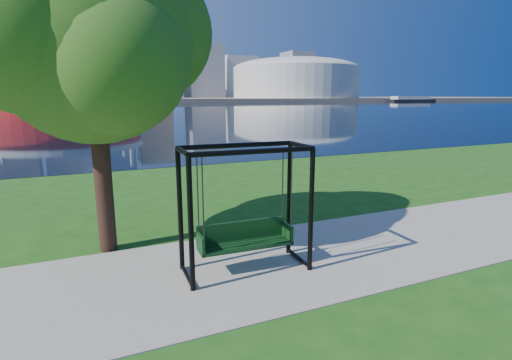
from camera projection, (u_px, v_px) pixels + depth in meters
ground at (250, 257)px, 8.85m from camera, size 900.00×900.00×0.00m
path at (260, 265)px, 8.40m from camera, size 120.00×4.00×0.03m
river at (89, 110)px, 99.90m from camera, size 900.00×180.00×0.02m
far_bank at (79, 99)px, 281.79m from camera, size 900.00×228.00×2.00m
stadium at (58, 75)px, 211.67m from camera, size 83.00×83.00×32.00m
arena at (296, 77)px, 269.39m from camera, size 84.00×84.00×26.56m
skyline at (68, 49)px, 284.82m from camera, size 392.00×66.00×96.50m
swing at (245, 212)px, 7.94m from camera, size 2.56×1.20×2.57m
park_tree at (89, 36)px, 8.34m from camera, size 5.47×4.94×6.80m
barge at (411, 99)px, 246.95m from camera, size 32.45×9.99×3.21m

